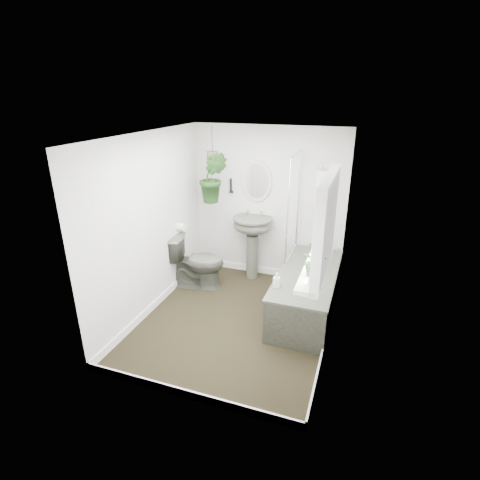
% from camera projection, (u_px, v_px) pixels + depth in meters
% --- Properties ---
extents(floor, '(2.30, 2.80, 0.02)m').
position_uv_depth(floor, '(236.00, 320.00, 4.81)').
color(floor, black).
rests_on(floor, ground).
extents(ceiling, '(2.30, 2.80, 0.02)m').
position_uv_depth(ceiling, '(235.00, 134.00, 3.94)').
color(ceiling, white).
rests_on(ceiling, ground).
extents(wall_back, '(2.30, 0.02, 2.30)m').
position_uv_depth(wall_back, '(268.00, 204.00, 5.61)').
color(wall_back, silver).
rests_on(wall_back, ground).
extents(wall_front, '(2.30, 0.02, 2.30)m').
position_uv_depth(wall_front, '(178.00, 294.00, 3.14)').
color(wall_front, silver).
rests_on(wall_front, ground).
extents(wall_left, '(0.02, 2.80, 2.30)m').
position_uv_depth(wall_left, '(150.00, 226.00, 4.73)').
color(wall_left, silver).
rests_on(wall_left, ground).
extents(wall_right, '(0.02, 2.80, 2.30)m').
position_uv_depth(wall_right, '(337.00, 250.00, 4.02)').
color(wall_right, silver).
rests_on(wall_right, ground).
extents(skirting, '(2.30, 2.80, 0.10)m').
position_uv_depth(skirting, '(236.00, 317.00, 4.78)').
color(skirting, white).
rests_on(skirting, floor).
extents(bathtub, '(0.72, 1.72, 0.58)m').
position_uv_depth(bathtub, '(307.00, 292.00, 4.89)').
color(bathtub, '#45473D').
rests_on(bathtub, floor).
extents(bath_screen, '(0.04, 0.72, 1.40)m').
position_uv_depth(bath_screen, '(293.00, 207.00, 5.05)').
color(bath_screen, silver).
rests_on(bath_screen, bathtub).
extents(shower_box, '(0.20, 0.10, 0.35)m').
position_uv_depth(shower_box, '(323.00, 183.00, 5.15)').
color(shower_box, white).
rests_on(shower_box, wall_back).
extents(oval_mirror, '(0.46, 0.03, 0.62)m').
position_uv_depth(oval_mirror, '(256.00, 181.00, 5.50)').
color(oval_mirror, '#B7B2A1').
rests_on(oval_mirror, wall_back).
extents(wall_sconce, '(0.04, 0.04, 0.22)m').
position_uv_depth(wall_sconce, '(231.00, 186.00, 5.65)').
color(wall_sconce, black).
rests_on(wall_sconce, wall_back).
extents(toilet_roll_holder, '(0.11, 0.11, 0.11)m').
position_uv_depth(toilet_roll_holder, '(181.00, 227.00, 5.42)').
color(toilet_roll_holder, white).
rests_on(toilet_roll_holder, wall_left).
extents(window_recess, '(0.08, 1.00, 0.90)m').
position_uv_depth(window_recess, '(326.00, 226.00, 3.24)').
color(window_recess, white).
rests_on(window_recess, wall_right).
extents(window_sill, '(0.18, 1.00, 0.04)m').
position_uv_depth(window_sill, '(314.00, 268.00, 3.42)').
color(window_sill, white).
rests_on(window_sill, wall_right).
extents(window_blinds, '(0.01, 0.86, 0.76)m').
position_uv_depth(window_blinds, '(321.00, 225.00, 3.25)').
color(window_blinds, white).
rests_on(window_blinds, wall_right).
extents(toilet, '(0.87, 0.62, 0.80)m').
position_uv_depth(toilet, '(197.00, 261.00, 5.50)').
color(toilet, '#45473D').
rests_on(toilet, floor).
extents(pedestal_sink, '(0.59, 0.50, 0.99)m').
position_uv_depth(pedestal_sink, '(252.00, 248.00, 5.73)').
color(pedestal_sink, '#45473D').
rests_on(pedestal_sink, floor).
extents(sill_plant, '(0.30, 0.28, 0.26)m').
position_uv_depth(sill_plant, '(316.00, 262.00, 3.18)').
color(sill_plant, black).
rests_on(sill_plant, window_sill).
extents(hanging_plant, '(0.46, 0.40, 0.73)m').
position_uv_depth(hanging_plant, '(213.00, 178.00, 5.29)').
color(hanging_plant, black).
rests_on(hanging_plant, ceiling).
extents(soap_bottle, '(0.09, 0.09, 0.18)m').
position_uv_depth(soap_bottle, '(277.00, 280.00, 4.40)').
color(soap_bottle, '#2F2A2A').
rests_on(soap_bottle, bathtub).
extents(hanging_pot, '(0.16, 0.16, 0.12)m').
position_uv_depth(hanging_pot, '(213.00, 156.00, 5.18)').
color(hanging_pot, brown).
rests_on(hanging_pot, ceiling).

